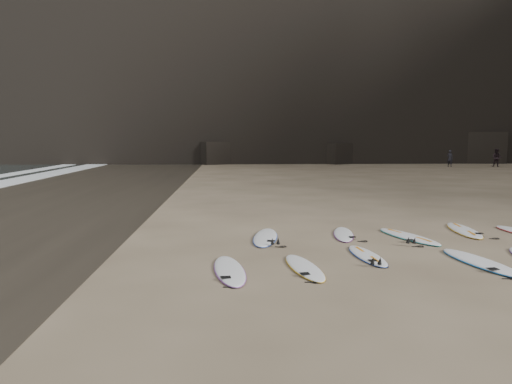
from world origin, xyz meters
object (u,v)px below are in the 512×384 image
surfboard_2 (367,255)px  person_a (450,158)px  surfboard_1 (304,267)px  surfboard_3 (480,262)px  surfboard_0 (229,270)px  surfboard_7 (408,236)px  person_b (497,158)px  surfboard_8 (464,230)px  surfboard_5 (265,237)px  surfboard_6 (343,234)px

surfboard_2 → person_a: bearing=58.9°
surfboard_1 → surfboard_3: size_ratio=0.86×
surfboard_1 → surfboard_2: 2.00m
surfboard_0 → surfboard_7: size_ratio=0.95×
surfboard_3 → person_b: (21.22, 38.05, 0.87)m
person_a → surfboard_8: bearing=115.4°
surfboard_2 → person_b: person_b is taller
surfboard_2 → surfboard_5: 3.34m
surfboard_2 → surfboard_5: size_ratio=0.84×
surfboard_8 → person_a: 37.70m
surfboard_6 → surfboard_0: bearing=-121.1°
surfboard_7 → surfboard_8: 2.25m
surfboard_2 → surfboard_7: size_ratio=0.84×
surfboard_7 → surfboard_1: bearing=-154.0°
surfboard_3 → surfboard_8: 4.21m
surfboard_0 → person_b: size_ratio=1.40×
surfboard_1 → surfboard_0: bearing=177.8°
surfboard_3 → surfboard_7: surfboard_3 is taller
surfboard_0 → surfboard_7: (5.24, 3.46, 0.00)m
surfboard_3 → person_a: (16.56, 38.49, 0.80)m
surfboard_1 → surfboard_5: size_ratio=0.88×
surfboard_5 → person_b: size_ratio=1.48×
surfboard_3 → person_b: 43.58m
surfboard_8 → surfboard_7: bearing=-149.5°
surfboard_5 → surfboard_8: (6.28, 0.75, 0.00)m
person_b → surfboard_3: bearing=-79.1°
surfboard_1 → person_a: size_ratio=1.41×
surfboard_7 → person_b: person_b is taller
surfboard_3 → surfboard_8: bearing=60.3°
surfboard_2 → surfboard_8: surfboard_8 is taller
surfboard_2 → surfboard_8: size_ratio=0.84×
surfboard_1 → surfboard_8: surfboard_8 is taller
surfboard_5 → surfboard_8: same height
surfboard_0 → person_a: (22.39, 38.87, 0.81)m
surfboard_6 → surfboard_7: size_ratio=0.85×
surfboard_1 → surfboard_5: 3.47m
person_a → person_b: person_b is taller
surfboard_3 → surfboard_6: (-2.40, 3.56, -0.01)m
surfboard_7 → person_a: bearing=47.5°
surfboard_0 → surfboard_5: bearing=67.5°
person_a → person_b: (4.66, -0.44, 0.07)m
surfboard_0 → surfboard_6: 5.23m
surfboard_2 → surfboard_8: 5.04m
surfboard_6 → surfboard_3: bearing=-46.1°
surfboard_7 → person_b: (21.81, 34.98, 0.87)m
surfboard_0 → person_b: (27.05, 38.44, 0.87)m
surfboard_2 → person_a: (19.01, 37.69, 0.81)m
surfboard_2 → surfboard_3: surfboard_3 is taller
surfboard_2 → person_b: (23.67, 37.25, 0.88)m
person_a → surfboard_6: bearing=110.4°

